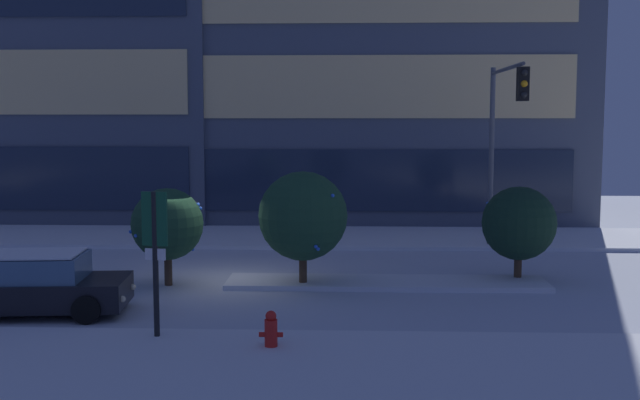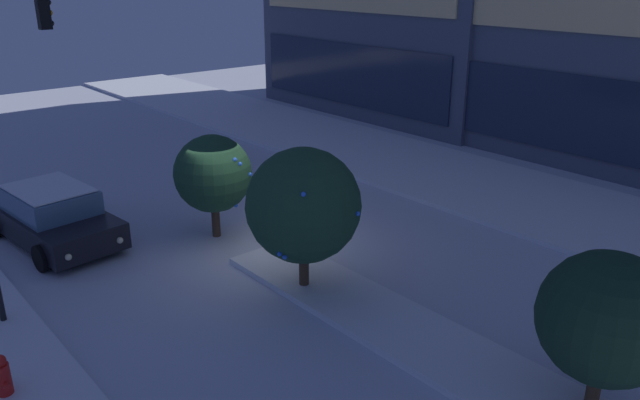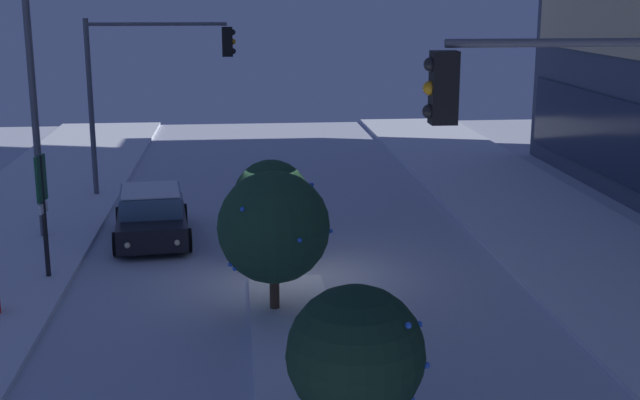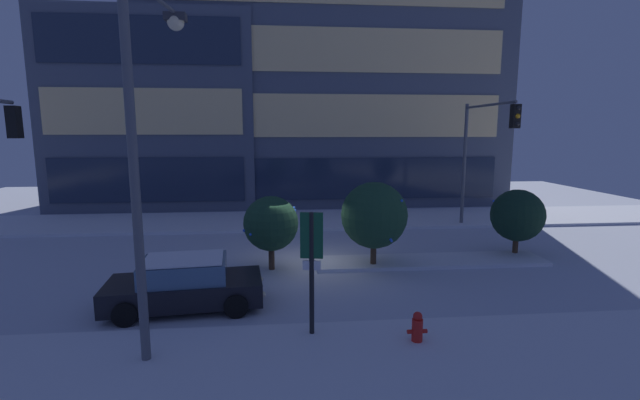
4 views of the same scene
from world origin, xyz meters
name	(u,v)px [view 1 (image 1 of 4)]	position (x,y,z in m)	size (l,w,h in m)	color
ground	(215,282)	(0.00, 0.00, 0.00)	(52.00, 52.00, 0.00)	silver
curb_strip_near	(138,370)	(0.00, -8.11, 0.07)	(52.00, 5.20, 0.14)	silver
curb_strip_far	(251,237)	(0.00, 8.11, 0.07)	(52.00, 5.20, 0.14)	silver
median_strip	(386,283)	(4.92, -0.25, 0.07)	(9.00, 1.80, 0.14)	silver
office_tower_secondary	(90,87)	(-9.05, 16.50, 6.27)	(13.16, 9.90, 12.54)	#4C5466
car_near	(35,285)	(-3.65, -3.87, 0.71)	(4.58, 2.47, 1.49)	black
traffic_light_corner_far_right	(503,122)	(8.98, 4.30, 4.57)	(0.32, 5.20, 6.50)	#565960
fire_hydrant	(271,333)	(2.32, -6.73, 0.42)	(0.48, 0.26, 0.87)	red
parking_info_sign	(155,246)	(-0.14, -6.09, 2.04)	(0.55, 0.15, 3.18)	black
decorated_tree_median	(303,216)	(2.59, -0.60, 2.00)	(2.47, 2.51, 3.24)	#473323
decorated_tree_left_of_median	(519,223)	(8.72, 0.35, 1.70)	(2.11, 2.13, 2.76)	#473323
decorated_tree_right_of_median	(167,224)	(-1.23, -0.49, 1.73)	(2.02, 2.02, 2.75)	#473323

